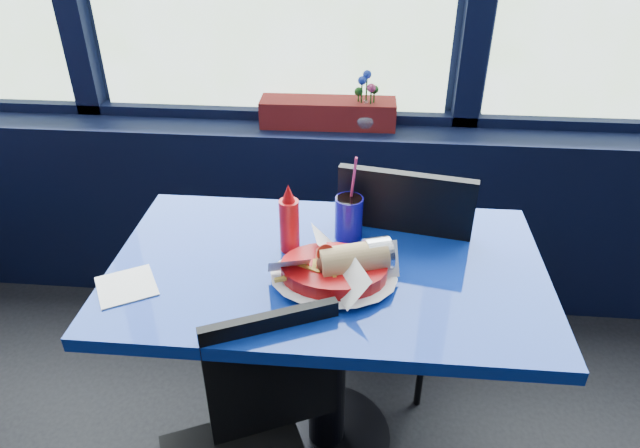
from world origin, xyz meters
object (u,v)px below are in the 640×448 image
Objects in this scene: ketchup_bottle at (289,222)px; soda_cup at (349,217)px; chair_near_back at (390,262)px; flower_vase at (365,112)px; chair_near_front at (253,439)px; food_basket at (336,269)px; planter_box at (328,113)px; near_table at (327,315)px.

ketchup_bottle is 0.76× the size of soda_cup.
flower_vase is (-0.11, 0.55, 0.33)m from chair_near_back.
ketchup_bottle is (0.05, 0.43, 0.39)m from chair_near_front.
chair_near_back is (0.35, 0.68, 0.09)m from chair_near_front.
soda_cup is at bearing 60.99° from chair_near_back.
food_basket is (-0.05, -0.94, -0.08)m from flower_vase.
planter_box is 0.82m from ketchup_bottle.
chair_near_front is 0.58m from ketchup_bottle.
soda_cup is at bearing 89.95° from food_basket.
chair_near_front is 1.31m from planter_box.
soda_cup reaches higher than food_basket.
ketchup_bottle reaches higher than chair_near_front.
food_basket is at bearing -85.46° from planter_box.
soda_cup is (0.16, 0.08, -0.02)m from ketchup_bottle.
chair_near_front is 0.66m from soda_cup.
planter_box is 0.15m from flower_vase.
flower_vase is 0.83× the size of soda_cup.
flower_vase reaches higher than chair_near_back.
near_table is at bearing 117.47° from food_basket.
ketchup_bottle reaches higher than chair_near_back.
near_table is 1.28× the size of chair_near_back.
soda_cup is at bearing 26.32° from ketchup_bottle.
near_table is at bearing -30.40° from ketchup_bottle.
near_table is 0.92m from flower_vase.
chair_near_back reaches higher than near_table.
soda_cup reaches higher than chair_near_back.
chair_near_back is 4.46× the size of ketchup_bottle.
food_basket is at bearing 33.09° from chair_near_front.
food_basket is at bearing -68.22° from near_table.
flower_vase reaches higher than chair_near_front.
chair_near_back is 0.49m from food_basket.
chair_near_back reaches higher than chair_near_front.
food_basket reaches higher than chair_near_front.
soda_cup reaches higher than near_table.
chair_near_front is 3.76× the size of ketchup_bottle.
chair_near_back is at bearing 38.62° from chair_near_front.
chair_near_front is 3.44× the size of flower_vase.
near_table is 0.31m from ketchup_bottle.
flower_vase is at bearing 76.23° from ketchup_bottle.
chair_near_back is at bearing 72.96° from food_basket.
soda_cup is (-0.03, -0.72, -0.05)m from flower_vase.
chair_near_back is at bearing 50.43° from soda_cup.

